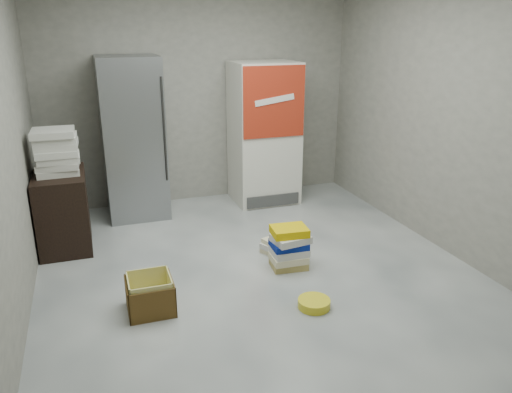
{
  "coord_description": "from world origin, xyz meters",
  "views": [
    {
      "loc": [
        -1.4,
        -3.84,
        2.23
      ],
      "look_at": [
        0.15,
        0.7,
        0.57
      ],
      "focal_mm": 35.0,
      "sensor_mm": 36.0,
      "label": 1
    }
  ],
  "objects": [
    {
      "name": "cardboard_box",
      "position": [
        -1.06,
        -0.17,
        0.12
      ],
      "size": [
        0.38,
        0.38,
        0.3
      ],
      "rotation": [
        0.0,
        0.0,
        -0.01
      ],
      "color": "yellow",
      "rests_on": "ground"
    },
    {
      "name": "room_shell",
      "position": [
        0.0,
        0.0,
        1.8
      ],
      "size": [
        4.04,
        5.04,
        2.82
      ],
      "color": "gray",
      "rests_on": "ground"
    },
    {
      "name": "ground",
      "position": [
        0.0,
        0.0,
        0.0
      ],
      "size": [
        5.0,
        5.0,
        0.0
      ],
      "primitive_type": "plane",
      "color": "silver",
      "rests_on": "ground"
    },
    {
      "name": "phonebook_stack_side",
      "position": [
        0.36,
        0.53,
        0.08
      ],
      "size": [
        0.43,
        0.4,
        0.15
      ],
      "rotation": [
        0.0,
        0.0,
        0.41
      ],
      "color": "beige",
      "rests_on": "ground"
    },
    {
      "name": "wood_shelf",
      "position": [
        -1.73,
        1.4,
        0.4
      ],
      "size": [
        0.5,
        0.8,
        0.8
      ],
      "primitive_type": "cube",
      "color": "black",
      "rests_on": "ground"
    },
    {
      "name": "bucket_lid",
      "position": [
        0.23,
        -0.57,
        0.04
      ],
      "size": [
        0.31,
        0.31,
        0.07
      ],
      "primitive_type": "cylinder",
      "rotation": [
        0.0,
        0.0,
        -0.18
      ],
      "color": "yellow",
      "rests_on": "ground"
    },
    {
      "name": "supply_box_stack",
      "position": [
        -1.72,
        1.4,
        1.03
      ],
      "size": [
        0.43,
        0.44,
        0.45
      ],
      "color": "beige",
      "rests_on": "wood_shelf"
    },
    {
      "name": "phonebook_stack_main",
      "position": [
        0.31,
        0.17,
        0.21
      ],
      "size": [
        0.37,
        0.32,
        0.41
      ],
      "rotation": [
        0.0,
        0.0,
        -0.02
      ],
      "color": "tan",
      "rests_on": "ground"
    },
    {
      "name": "steel_fridge",
      "position": [
        -0.9,
        2.13,
        0.95
      ],
      "size": [
        0.7,
        0.72,
        1.9
      ],
      "color": "#9EA1A6",
      "rests_on": "ground"
    },
    {
      "name": "coke_cooler",
      "position": [
        0.75,
        2.12,
        0.9
      ],
      "size": [
        0.8,
        0.73,
        1.8
      ],
      "color": "silver",
      "rests_on": "ground"
    }
  ]
}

